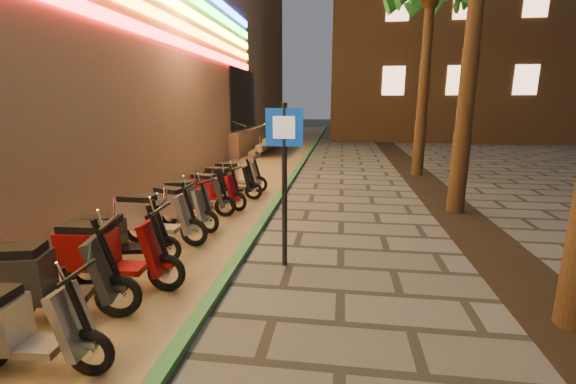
# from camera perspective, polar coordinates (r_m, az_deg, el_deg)

# --- Properties ---
(parking_strip) EXTENTS (3.40, 60.00, 0.01)m
(parking_strip) POSITION_cam_1_polar(r_m,az_deg,el_deg) (13.29, -7.01, 1.63)
(parking_strip) COLOR #8C7251
(parking_strip) RESTS_ON ground
(green_curb) EXTENTS (0.18, 60.00, 0.10)m
(green_curb) POSITION_cam_1_polar(r_m,az_deg,el_deg) (12.96, 0.27, 1.63)
(green_curb) COLOR #2A723B
(green_curb) RESTS_ON ground
(planting_strip) EXTENTS (1.20, 40.00, 0.02)m
(planting_strip) POSITION_cam_1_polar(r_m,az_deg,el_deg) (8.51, 26.96, -6.32)
(planting_strip) COLOR black
(planting_strip) RESTS_ON ground
(palm_d) EXTENTS (2.97, 3.02, 7.16)m
(palm_d) POSITION_cam_1_polar(r_m,az_deg,el_deg) (15.22, 20.33, 24.95)
(palm_d) COLOR #472D19
(palm_d) RESTS_ON ground
(pedestrian_sign) EXTENTS (0.58, 0.10, 2.63)m
(pedestrian_sign) POSITION_cam_1_polar(r_m,az_deg,el_deg) (6.03, -0.54, 4.25)
(pedestrian_sign) COLOR black
(pedestrian_sign) RESTS_ON ground
(scooter_4) EXTENTS (1.62, 0.57, 1.14)m
(scooter_4) POSITION_cam_1_polar(r_m,az_deg,el_deg) (4.82, -35.71, -15.86)
(scooter_4) COLOR black
(scooter_4) RESTS_ON ground
(scooter_5) EXTENTS (1.84, 0.90, 1.30)m
(scooter_5) POSITION_cam_1_polar(r_m,az_deg,el_deg) (5.59, -32.81, -10.81)
(scooter_5) COLOR black
(scooter_5) RESTS_ON ground
(scooter_6) EXTENTS (1.80, 0.63, 1.27)m
(scooter_6) POSITION_cam_1_polar(r_m,az_deg,el_deg) (6.10, -25.27, -8.13)
(scooter_6) COLOR black
(scooter_6) RESTS_ON ground
(scooter_7) EXTENTS (1.57, 0.74, 1.11)m
(scooter_7) POSITION_cam_1_polar(r_m,az_deg,el_deg) (6.90, -23.78, -6.20)
(scooter_7) COLOR black
(scooter_7) RESTS_ON ground
(scooter_8) EXTENTS (1.73, 0.61, 1.22)m
(scooter_8) POSITION_cam_1_polar(r_m,az_deg,el_deg) (7.70, -19.51, -3.49)
(scooter_8) COLOR black
(scooter_8) RESTS_ON ground
(scooter_9) EXTENTS (1.59, 0.84, 1.13)m
(scooter_9) POSITION_cam_1_polar(r_m,az_deg,el_deg) (8.49, -15.85, -2.00)
(scooter_9) COLOR black
(scooter_9) RESTS_ON ground
(scooter_10) EXTENTS (1.62, 0.84, 1.15)m
(scooter_10) POSITION_cam_1_polar(r_m,az_deg,el_deg) (9.15, -14.15, -0.78)
(scooter_10) COLOR black
(scooter_10) RESTS_ON ground
(scooter_11) EXTENTS (1.58, 0.79, 1.11)m
(scooter_11) POSITION_cam_1_polar(r_m,az_deg,el_deg) (9.93, -11.19, 0.38)
(scooter_11) COLOR black
(scooter_11) RESTS_ON ground
(scooter_12) EXTENTS (1.61, 0.57, 1.14)m
(scooter_12) POSITION_cam_1_polar(r_m,az_deg,el_deg) (10.83, -9.13, 1.57)
(scooter_12) COLOR black
(scooter_12) RESTS_ON ground
(scooter_13) EXTENTS (1.59, 0.56, 1.13)m
(scooter_13) POSITION_cam_1_polar(r_m,az_deg,el_deg) (11.67, -7.94, 2.42)
(scooter_13) COLOR black
(scooter_13) RESTS_ON ground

